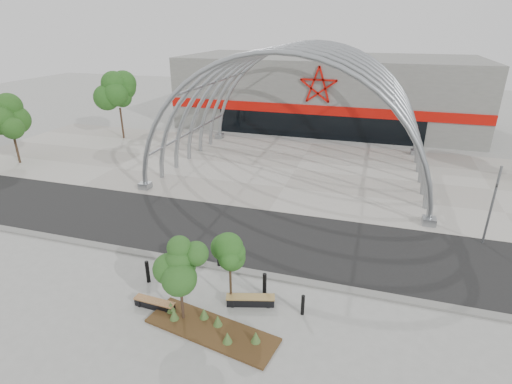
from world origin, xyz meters
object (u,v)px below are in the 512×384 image
Objects in this scene: street_tree_0 at (179,266)px; street_tree_1 at (230,258)px; bollard_2 at (183,280)px; bench_1 at (251,301)px; signal_pole at (492,204)px; bench_0 at (155,304)px.

street_tree_1 is at bearing 47.76° from street_tree_0.
bollard_2 is (-0.99, 2.02, -2.22)m from street_tree_0.
bench_1 is at bearing 35.98° from street_tree_0.
street_tree_1 is 3.16m from bollard_2.
signal_pole is 18.44m from bench_0.
bollard_2 reaches higher than bench_0.
bench_1 is at bearing -4.49° from bollard_2.
street_tree_0 is 1.14× the size of street_tree_1.
signal_pole is 14.45m from bench_1.
street_tree_0 is 2.29m from street_tree_1.
bench_1 is 3.42m from bollard_2.
signal_pole is 2.40× the size of bench_0.
bench_1 is at bearing 4.91° from street_tree_1.
signal_pole is 1.43× the size of street_tree_1.
street_tree_1 reaches higher than bollard_2.
signal_pole is 17.02m from bollard_2.
bench_0 is at bearing -144.89° from signal_pole.
signal_pole is at bearing 39.51° from bench_1.
street_tree_1 reaches higher than bench_1.
street_tree_1 is at bearing -175.09° from bench_1.
street_tree_0 is at bearing -11.45° from bench_0.
bollard_2 is at bearing -148.55° from signal_pole.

